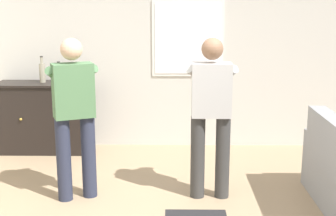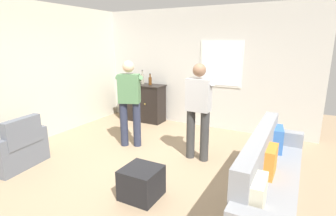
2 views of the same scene
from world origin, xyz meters
The scene contains 11 objects.
ground centered at (0.00, 0.00, 0.00)m, with size 10.40×10.40×0.00m, color #9E8466.
wall_back_with_window centered at (0.01, 2.66, 1.40)m, with size 5.20×0.15×2.80m.
wall_side_left centered at (-2.66, 0.00, 1.40)m, with size 0.12×5.20×2.80m, color beige.
couch centered at (1.96, -0.08, 0.36)m, with size 0.57×2.55×0.94m.
armchair centered at (-1.90, -0.91, 0.29)m, with size 0.74×0.95×0.85m.
sideboard_cabinet centered at (-1.51, 2.30, 0.48)m, with size 1.22×0.49×0.96m.
bottle_wine_green centered at (-1.28, 2.34, 1.07)m, with size 0.08×0.08×0.28m.
bottle_liquor_amber centered at (-1.50, 2.33, 1.10)m, with size 0.08×0.08×0.36m.
ottoman centered at (0.45, -0.68, 0.21)m, with size 0.48×0.48×0.41m, color black.
person_standing_left centered at (-0.74, 0.73, 0.94)m, with size 0.52×0.52×1.68m.
person_standing_right centered at (0.66, 0.78, 0.94)m, with size 0.56×0.48×1.68m.
Camera 2 is at (2.23, -3.27, 2.02)m, focal length 28.00 mm.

